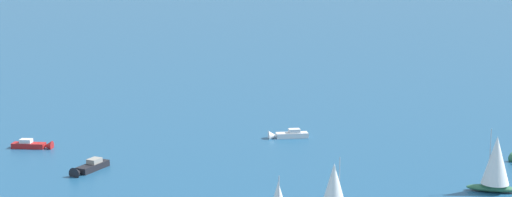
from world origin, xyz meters
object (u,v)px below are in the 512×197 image
object	(u,v)px
motorboat_outer_ring_b	(34,145)
sailboat_outer_ring_c	(334,187)
sailboat_near_centre	(496,163)
motorboat_far_stbd	(286,135)
motorboat_outer_ring_a	(88,168)

from	to	relation	value
motorboat_outer_ring_b	sailboat_outer_ring_c	bearing A→B (deg)	-167.42
sailboat_near_centre	motorboat_outer_ring_b	world-z (taller)	sailboat_near_centre
sailboat_near_centre	sailboat_outer_ring_c	distance (m)	31.64
motorboat_far_stbd	motorboat_outer_ring_a	size ratio (longest dim) A/B	0.90
motorboat_outer_ring_a	motorboat_far_stbd	bearing A→B (deg)	-98.70
sailboat_outer_ring_c	motorboat_outer_ring_a	bearing A→B (deg)	19.56
sailboat_outer_ring_c	sailboat_near_centre	bearing A→B (deg)	-114.29
motorboat_far_stbd	sailboat_outer_ring_c	xyz separation A→B (m)	(-41.08, 30.89, 3.50)
motorboat_outer_ring_b	sailboat_outer_ring_c	size ratio (longest dim) A/B	0.89
motorboat_far_stbd	sailboat_outer_ring_c	bearing A→B (deg)	143.06
motorboat_far_stbd	sailboat_outer_ring_c	size ratio (longest dim) A/B	0.96
motorboat_far_stbd	motorboat_outer_ring_a	distance (m)	48.66
motorboat_outer_ring_a	sailboat_near_centre	bearing A→B (deg)	-143.16
motorboat_far_stbd	motorboat_outer_ring_a	world-z (taller)	motorboat_outer_ring_a
sailboat_near_centre	motorboat_far_stbd	size ratio (longest dim) A/B	1.30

